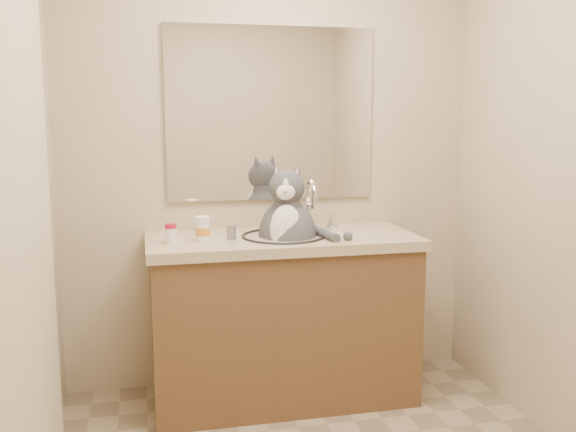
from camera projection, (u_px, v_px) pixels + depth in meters
The scene contains 8 objects.
room at pixel (342, 187), 2.21m from camera, with size 2.22×2.52×2.42m.
vanity at pixel (283, 314), 3.26m from camera, with size 1.34×0.59×1.12m.
mirror at pixel (271, 114), 3.36m from camera, with size 1.10×0.02×0.90m, color white.
shower_curtain at pixel (26, 243), 2.10m from camera, with size 0.02×1.30×1.93m.
cat at pixel (288, 231), 3.18m from camera, with size 0.39×0.42×0.58m.
pill_bottle_redcap at pixel (171, 233), 3.00m from camera, with size 0.06×0.06×0.09m.
pill_bottle_orange at pixel (203, 229), 3.05m from camera, with size 0.08×0.08×0.12m.
grey_canister at pixel (231, 232), 3.10m from camera, with size 0.05×0.05×0.07m.
Camera 1 is at (-0.67, -2.10, 1.45)m, focal length 40.00 mm.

